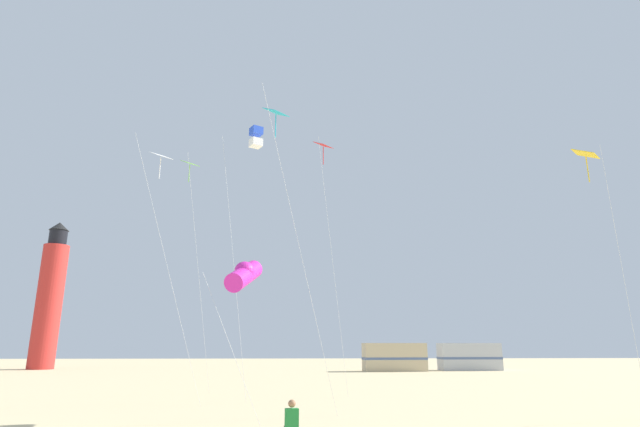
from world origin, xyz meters
TOP-DOWN VIEW (x-y plane):
  - kite_flyer_standing at (-1.55, 6.75)m, footprint 0.40×0.54m
  - kite_diamond_cyan at (-2.34, 12.84)m, footprint 3.20×3.20m
  - kite_tube_magenta at (-3.39, 11.38)m, footprint 2.25×2.68m
  - kite_diamond_scarlet at (0.09, 19.78)m, footprint 1.85×1.85m
  - kite_box_blue at (-3.78, 18.59)m, footprint 2.25×2.25m
  - kite_diamond_gold at (10.27, 11.12)m, footprint 1.56×1.56m
  - kite_diamond_white at (-8.08, 16.01)m, footprint 3.34×3.34m
  - kite_diamond_lime at (-7.90, 21.63)m, footprint 2.49×2.49m
  - lighthouse_distant at (-29.68, 52.11)m, footprint 2.80×2.80m
  - rv_van_tan at (8.85, 45.98)m, footprint 6.56×2.69m
  - rv_van_silver at (17.24, 47.48)m, footprint 6.48×2.46m

SIDE VIEW (x-z plane):
  - kite_flyer_standing at x=-1.55m, z-range 0.03..1.19m
  - rv_van_tan at x=8.85m, z-range -0.01..2.79m
  - rv_van_silver at x=17.24m, z-range -0.01..2.79m
  - kite_tube_magenta at x=-3.39m, z-range 2.19..7.98m
  - lighthouse_distant at x=-29.68m, z-range -0.56..16.24m
  - kite_diamond_gold at x=10.27m, z-range 4.49..14.76m
  - kite_diamond_white at x=-8.08m, z-range 5.12..16.93m
  - kite_diamond_cyan at x=-2.34m, z-range 5.51..18.22m
  - kite_diamond_lime at x=-7.90m, z-range 5.84..19.33m
  - kite_diamond_scarlet at x=0.09m, z-range 6.08..20.15m
  - kite_box_blue at x=-3.78m, z-range 6.54..20.86m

